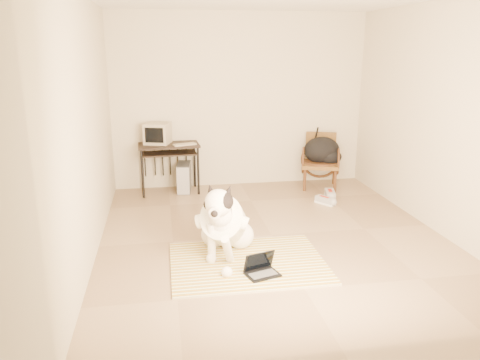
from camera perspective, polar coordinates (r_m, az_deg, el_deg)
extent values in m
plane|color=#94795A|center=(5.64, 3.90, -6.71)|extent=(4.50, 4.50, 0.00)
plane|color=beige|center=(7.46, 0.02, 9.60)|extent=(4.50, 0.00, 4.50)
plane|color=beige|center=(3.18, 13.80, 0.68)|extent=(4.50, 0.00, 4.50)
plane|color=beige|center=(5.18, -18.01, 6.09)|extent=(0.00, 4.50, 4.50)
plane|color=beige|center=(6.06, 23.00, 6.93)|extent=(0.00, 4.50, 4.50)
cube|color=#C1811C|center=(4.50, 2.10, -12.71)|extent=(1.59, 0.25, 0.02)
cube|color=#387F41|center=(4.71, 1.51, -11.32)|extent=(1.59, 0.25, 0.02)
cube|color=#6C3472|center=(4.92, 0.97, -10.06)|extent=(1.59, 0.25, 0.02)
cube|color=#D3D744|center=(5.13, 0.48, -8.89)|extent=(1.59, 0.25, 0.02)
cube|color=beige|center=(5.35, 0.04, -7.83)|extent=(1.59, 0.25, 0.02)
sphere|color=white|center=(5.27, -3.11, -6.56)|extent=(0.30, 0.30, 0.30)
sphere|color=white|center=(5.22, 0.02, -6.75)|extent=(0.30, 0.30, 0.30)
ellipsoid|color=white|center=(5.23, -1.58, -6.46)|extent=(0.37, 0.34, 0.30)
ellipsoid|color=white|center=(4.98, -1.96, -5.05)|extent=(0.57, 0.77, 0.65)
cylinder|color=white|center=(5.00, -1.93, -5.00)|extent=(0.61, 0.70, 0.60)
sphere|color=white|center=(4.76, -2.40, -4.24)|extent=(0.25, 0.25, 0.25)
sphere|color=white|center=(4.61, -2.65, -2.81)|extent=(0.28, 0.28, 0.28)
ellipsoid|color=black|center=(4.60, -2.13, -2.62)|extent=(0.21, 0.24, 0.20)
cylinder|color=white|center=(4.52, -2.93, -3.80)|extent=(0.16, 0.17, 0.12)
sphere|color=black|center=(4.44, -3.13, -4.14)|extent=(0.07, 0.07, 0.07)
cone|color=black|center=(4.66, -3.61, -1.25)|extent=(0.14, 0.17, 0.17)
cone|color=black|center=(4.62, -1.42, -1.35)|extent=(0.15, 0.15, 0.17)
torus|color=silver|center=(4.72, -2.45, -3.76)|extent=(0.27, 0.20, 0.22)
cylinder|color=white|center=(4.87, -3.51, -7.56)|extent=(0.12, 0.14, 0.42)
cylinder|color=white|center=(4.74, -1.50, -8.55)|extent=(0.19, 0.38, 0.42)
sphere|color=white|center=(4.93, -3.53, -9.54)|extent=(0.11, 0.11, 0.11)
sphere|color=white|center=(4.63, -1.61, -11.18)|extent=(0.11, 0.11, 0.11)
cone|color=black|center=(5.52, -1.29, -6.59)|extent=(0.08, 0.42, 0.11)
cube|color=black|center=(4.65, 2.78, -11.43)|extent=(0.36, 0.30, 0.02)
cube|color=#4C4C4F|center=(4.64, 2.84, -11.37)|extent=(0.29, 0.20, 0.00)
cube|color=black|center=(4.66, 2.33, -9.85)|extent=(0.32, 0.16, 0.21)
cube|color=black|center=(4.66, 2.38, -9.86)|extent=(0.28, 0.14, 0.18)
cube|color=black|center=(7.17, -8.69, 4.23)|extent=(0.93, 0.55, 0.03)
cube|color=black|center=(7.14, -8.64, 3.24)|extent=(0.82, 0.44, 0.02)
cylinder|color=black|center=(7.03, -11.80, 0.69)|extent=(0.04, 0.04, 0.72)
cylinder|color=black|center=(7.44, -11.86, 1.52)|extent=(0.04, 0.04, 0.72)
cylinder|color=black|center=(7.09, -5.11, 1.08)|extent=(0.04, 0.04, 0.72)
cylinder|color=black|center=(7.49, -5.54, 1.88)|extent=(0.04, 0.04, 0.72)
cube|color=tan|center=(7.21, -10.01, 5.64)|extent=(0.44, 0.43, 0.32)
cube|color=black|center=(7.05, -10.42, 5.39)|extent=(0.27, 0.10, 0.22)
cube|color=tan|center=(7.05, -6.78, 4.33)|extent=(0.36, 0.23, 0.02)
cube|color=#4C4C4F|center=(7.31, -6.84, 0.34)|extent=(0.25, 0.48, 0.44)
cube|color=#A7A7AB|center=(7.09, -6.96, -0.16)|extent=(0.19, 0.03, 0.42)
cube|color=brown|center=(7.51, 9.75, 1.87)|extent=(0.70, 0.69, 0.06)
cylinder|color=#371E0F|center=(7.50, 9.76, 2.16)|extent=(0.52, 0.52, 0.04)
cube|color=brown|center=(7.70, 9.81, 4.21)|extent=(0.47, 0.19, 0.43)
cylinder|color=#371E0F|center=(7.34, 7.88, -0.02)|extent=(0.04, 0.04, 0.35)
cylinder|color=#371E0F|center=(7.79, 7.95, 0.90)|extent=(0.04, 0.04, 0.35)
cylinder|color=#371E0F|center=(7.35, 11.51, -0.17)|extent=(0.04, 0.04, 0.35)
cylinder|color=#371E0F|center=(7.80, 11.36, 0.76)|extent=(0.04, 0.04, 0.35)
ellipsoid|color=black|center=(7.50, 9.93, 3.60)|extent=(0.57, 0.47, 0.42)
ellipsoid|color=black|center=(7.45, 10.96, 2.79)|extent=(0.36, 0.29, 0.24)
cube|color=white|center=(6.82, 10.34, -2.76)|extent=(0.27, 0.31, 0.03)
cube|color=gray|center=(6.81, 10.35, -2.43)|extent=(0.26, 0.30, 0.09)
cube|color=#A72316|center=(6.80, 10.37, -2.11)|extent=(0.13, 0.15, 0.02)
cube|color=white|center=(7.09, 10.91, -2.07)|extent=(0.21, 0.36, 0.03)
cube|color=gray|center=(7.07, 10.92, -1.72)|extent=(0.20, 0.35, 0.11)
cube|color=#A72316|center=(7.06, 10.94, -1.37)|extent=(0.09, 0.18, 0.02)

